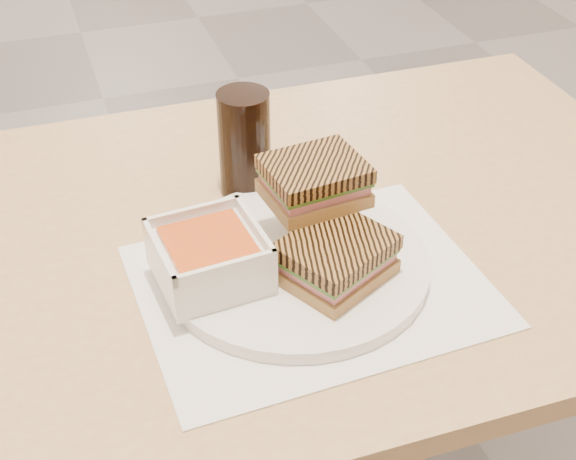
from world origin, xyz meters
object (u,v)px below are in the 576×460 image
object	(u,v)px
main_table	(234,306)
plate	(296,263)
soup_bowl	(209,259)
cola_glass	(245,144)
panini_lower	(336,259)

from	to	relation	value
main_table	plate	bearing A→B (deg)	-59.52
soup_bowl	cola_glass	bearing A→B (deg)	62.37
main_table	soup_bowl	bearing A→B (deg)	-117.30
main_table	panini_lower	size ratio (longest dim) A/B	8.55
panini_lower	plate	bearing A→B (deg)	124.97
main_table	cola_glass	world-z (taller)	cola_glass
main_table	panini_lower	bearing A→B (deg)	-57.98
main_table	panini_lower	distance (m)	0.22
main_table	cola_glass	bearing A→B (deg)	62.03
main_table	cola_glass	distance (m)	0.21
plate	soup_bowl	size ratio (longest dim) A/B	2.49
panini_lower	cola_glass	xyz separation A→B (m)	(-0.04, 0.22, 0.03)
plate	soup_bowl	xyz separation A→B (m)	(-0.10, -0.00, 0.03)
soup_bowl	panini_lower	xyz separation A→B (m)	(0.13, -0.04, -0.00)
plate	soup_bowl	distance (m)	0.10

